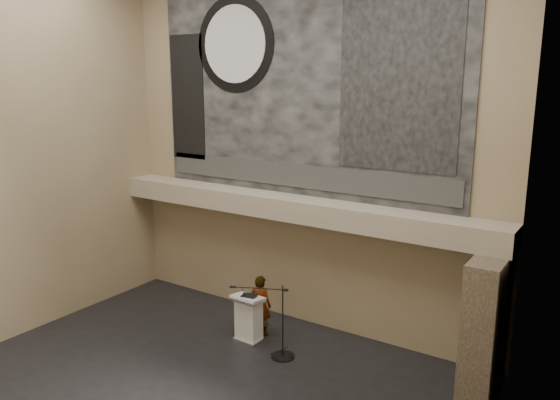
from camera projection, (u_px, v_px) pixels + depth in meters
The scene contains 19 objects.
floor at pixel (188, 393), 10.46m from camera, with size 10.00×10.00×0.00m, color black.
wall_back at pixel (299, 150), 12.79m from camera, with size 10.00×0.02×8.50m, color #897457.
wall_left at pixel (16, 153), 12.23m from camera, with size 0.02×8.00×8.50m, color #897457.
wall_right at pixel (471, 213), 6.83m from camera, with size 0.02×8.00×8.50m, color #897457.
soffit at pixel (289, 207), 12.74m from camera, with size 10.00×0.80×0.50m, color gray.
sprinkler_left at pixel (234, 210), 13.63m from camera, with size 0.04×0.04×0.06m, color #B2893D.
sprinkler_right at pixel (362, 232), 11.74m from camera, with size 0.04×0.04×0.06m, color #B2893D.
banner at pixel (299, 87), 12.44m from camera, with size 8.00×0.05×5.00m, color black.
banner_text_strip at pixel (297, 176), 12.86m from camera, with size 7.76×0.02×0.55m, color #2D2D2D.
banner_clock_rim at pixel (235, 44), 13.17m from camera, with size 2.30×2.30×0.02m, color black.
banner_clock_face at pixel (234, 44), 13.15m from camera, with size 1.84×1.84×0.02m, color silver.
banner_building_print at pixel (398, 83), 11.10m from camera, with size 2.60×0.02×3.60m, color black.
banner_brick_print at pixel (188, 98), 14.31m from camera, with size 1.10×0.02×3.20m, color black.
stone_pier at pixel (485, 327), 10.22m from camera, with size 0.60×1.40×2.70m, color #45382A.
lectern at pixel (249, 319), 12.41m from camera, with size 0.71×0.52×1.13m.
binder at pixel (249, 296), 12.26m from camera, with size 0.33×0.26×0.04m, color black.
papers at pixel (244, 296), 12.31m from camera, with size 0.23×0.32×0.01m, color white.
speaker_person at pixel (260, 305), 12.71m from camera, with size 0.53×0.35×1.45m, color silver.
mic_stand at pixel (281, 346), 11.77m from camera, with size 1.30×0.75×1.64m.
Camera 1 is at (6.67, -6.85, 5.89)m, focal length 35.00 mm.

